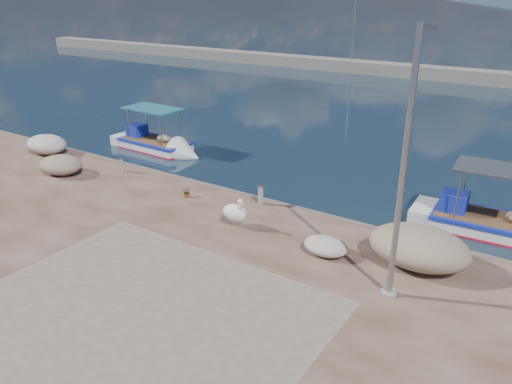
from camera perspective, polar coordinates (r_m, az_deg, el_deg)
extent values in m
plane|color=#162635|center=(16.01, -7.63, -8.62)|extent=(1400.00, 1400.00, 0.00)
cube|color=#4F3122|center=(12.89, -26.29, -18.36)|extent=(44.00, 22.00, 0.50)
cube|color=gray|center=(13.37, -13.00, -13.36)|extent=(9.00, 7.00, 0.01)
cube|color=gray|center=(51.59, 23.37, 12.05)|extent=(120.00, 2.20, 1.20)
cylinder|color=gray|center=(54.67, 11.08, 17.48)|extent=(0.16, 0.16, 7.00)
cube|color=white|center=(27.90, -11.39, 4.93)|extent=(5.62, 1.97, 0.91)
cube|color=#1929A3|center=(27.78, -11.45, 5.74)|extent=(4.06, 1.99, 0.13)
cube|color=#A61427|center=(27.91, -11.38, 4.83)|extent=(4.06, 1.97, 0.12)
cube|color=#1929A3|center=(28.68, -13.46, 6.88)|extent=(0.89, 0.89, 0.67)
cube|color=#1A566A|center=(27.34, -11.73, 9.31)|extent=(3.11, 1.82, 0.08)
cube|color=white|center=(19.91, 25.52, -4.05)|extent=(6.01, 2.27, 0.97)
cube|color=#1929A3|center=(19.74, 25.73, -2.92)|extent=(4.36, 2.23, 0.14)
cube|color=#A61427|center=(19.93, 25.49, -4.20)|extent=(4.36, 2.21, 0.12)
cube|color=#1929A3|center=(19.69, 21.70, -1.01)|extent=(0.97, 0.97, 0.71)
cube|color=#272D33|center=(19.09, 26.66, 2.22)|extent=(3.35, 2.02, 0.08)
cylinder|color=tan|center=(17.38, -2.53, -3.41)|extent=(0.04, 0.04, 0.29)
cylinder|color=tan|center=(17.28, -2.25, -3.57)|extent=(0.04, 0.04, 0.29)
ellipsoid|color=white|center=(17.17, -2.41, -2.38)|extent=(0.99, 0.79, 0.62)
cylinder|color=white|center=(16.85, -1.90, -1.73)|extent=(0.23, 0.17, 0.53)
sphere|color=white|center=(16.73, -1.83, -1.07)|extent=(0.17, 0.17, 0.17)
cone|color=tan|center=(16.59, -1.42, -1.42)|extent=(0.42, 0.22, 0.13)
cylinder|color=gray|center=(12.69, 16.45, 2.14)|extent=(0.16, 0.16, 7.00)
cylinder|color=gray|center=(14.20, 14.93, -11.04)|extent=(0.44, 0.44, 0.10)
cube|color=gray|center=(12.64, 19.12, 17.41)|extent=(0.35, 0.18, 0.12)
cylinder|color=gray|center=(18.99, 0.54, -0.31)|extent=(0.20, 0.20, 0.76)
cylinder|color=gray|center=(18.84, 0.54, 0.75)|extent=(0.26, 0.26, 0.07)
cylinder|color=gray|center=(23.22, -15.09, 3.01)|extent=(0.16, 0.16, 0.64)
cylinder|color=gray|center=(23.12, -15.16, 3.75)|extent=(0.22, 0.22, 0.05)
imported|color=#33722D|center=(19.88, -7.87, 0.00)|extent=(0.42, 0.38, 0.42)
ellipsoid|color=tan|center=(15.56, 18.12, -6.01)|extent=(2.99, 2.14, 1.18)
ellipsoid|color=tan|center=(23.83, -21.40, 2.92)|extent=(2.06, 1.61, 0.80)
ellipsoid|color=beige|center=(15.68, 7.97, -6.14)|extent=(1.41, 1.06, 0.53)
ellipsoid|color=beige|center=(27.08, -22.81, 5.06)|extent=(2.26, 1.64, 0.92)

